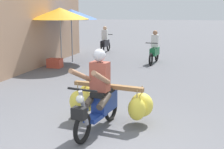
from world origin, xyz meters
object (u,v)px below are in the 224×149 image
motorbike_distant_ahead_right (105,42)px  produce_crate (55,63)px  motorbike_distant_ahead_left (155,50)px  market_umbrella_further_along (60,13)px  market_umbrella_near_shop (71,14)px  motorbike_main_loaded (102,100)px

motorbike_distant_ahead_right → produce_crate: size_ratio=2.89×
motorbike_distant_ahead_left → market_umbrella_further_along: market_umbrella_further_along is taller
market_umbrella_near_shop → produce_crate: 2.36m
motorbike_distant_ahead_left → produce_crate: motorbike_distant_ahead_left is taller
motorbike_main_loaded → motorbike_distant_ahead_left: bearing=89.6°
motorbike_main_loaded → produce_crate: 6.38m
motorbike_distant_ahead_left → motorbike_main_loaded: bearing=-90.4°
motorbike_distant_ahead_left → market_umbrella_near_shop: market_umbrella_near_shop is taller
motorbike_main_loaded → market_umbrella_near_shop: bearing=117.5°
motorbike_distant_ahead_right → market_umbrella_near_shop: bearing=-99.9°
market_umbrella_near_shop → produce_crate: (-0.16, -1.42, -1.88)m
market_umbrella_near_shop → market_umbrella_further_along: (-0.02, -1.07, 0.05)m
motorbike_main_loaded → motorbike_distant_ahead_right: size_ratio=1.19×
motorbike_distant_ahead_left → motorbike_distant_ahead_right: (-2.96, 2.48, 0.00)m
motorbike_main_loaded → market_umbrella_near_shop: 7.66m
motorbike_main_loaded → motorbike_distant_ahead_left: size_ratio=1.19×
motorbike_distant_ahead_left → market_umbrella_near_shop: (-3.51, -0.68, 1.49)m
produce_crate → motorbike_main_loaded: bearing=-55.4°
motorbike_distant_ahead_right → produce_crate: 4.64m
market_umbrella_further_along → market_umbrella_near_shop: bearing=88.8°
motorbike_main_loaded → motorbike_distant_ahead_right: motorbike_main_loaded is taller
motorbike_main_loaded → motorbike_distant_ahead_left: (0.05, 7.34, 0.07)m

